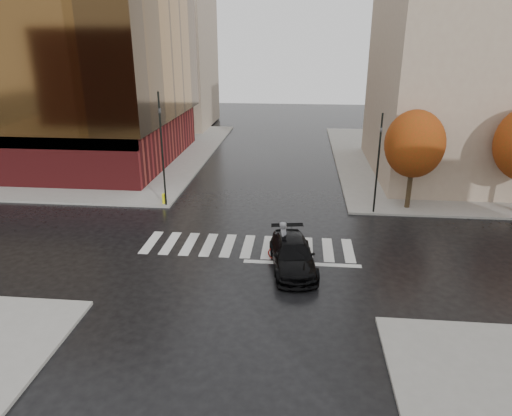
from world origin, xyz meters
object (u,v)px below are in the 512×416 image
Objects in this scene: cyclist at (285,248)px; traffic_light_ne at (378,159)px; traffic_light_nw at (162,142)px; fire_hydrant at (164,198)px; sedan at (293,255)px.

cyclist is 9.63m from traffic_light_ne.
fire_hydrant is (-0.20, 0.20, -3.92)m from traffic_light_nw.
traffic_light_nw is 3.93m from fire_hydrant.
traffic_light_nw is at bearing -45.00° from fire_hydrant.
sedan is at bearing 74.64° from traffic_light_ne.
traffic_light_ne reaches higher than fire_hydrant.
traffic_light_nw is at bearing 128.54° from sedan.
traffic_light_nw is 13.95m from traffic_light_ne.
sedan is 0.67× the size of traffic_light_nw.
traffic_light_nw reaches higher than cyclist.
traffic_light_ne is at bearing 48.84° from sedan.
sedan is 12.54m from traffic_light_nw.
sedan is 10.04m from traffic_light_ne.
traffic_light_ne is 8.66× the size of fire_hydrant.
sedan is 12.25m from fire_hydrant.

